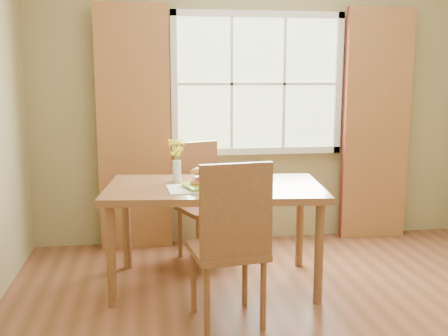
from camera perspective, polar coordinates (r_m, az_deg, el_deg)
name	(u,v)px	position (r m, az deg, el deg)	size (l,w,h in m)	color
room	(324,115)	(3.16, 10.79, 5.72)	(4.24, 3.84, 2.74)	brown
window	(258,84)	(4.96, 3.69, 9.12)	(1.62, 0.06, 1.32)	beige
curtain_left	(134,129)	(4.78, -9.76, 4.16)	(0.65, 0.08, 2.20)	#5E1B16
curtain_right	(376,126)	(5.26, 16.24, 4.42)	(0.65, 0.08, 2.20)	#5E1B16
dining_table	(215,196)	(3.91, -1.03, -3.05)	(1.67, 1.06, 0.77)	brown
chair_near	(231,238)	(3.25, 0.82, -7.67)	(0.50, 0.50, 1.07)	brown
chair_far	(201,195)	(4.55, -2.48, -2.99)	(0.55, 0.55, 1.01)	brown
placemat	(199,188)	(3.77, -2.70, -2.23)	(0.45, 0.33, 0.01)	beige
plate	(204,186)	(3.80, -2.23, -2.01)	(0.27, 0.27, 0.01)	#97C631
croissant_sandwich	(202,176)	(3.79, -2.41, -0.93)	(0.18, 0.12, 0.13)	#F89A54
water_glass	(247,179)	(3.81, 2.56, -1.26)	(0.08, 0.08, 0.12)	silver
flower_vase	(177,156)	(4.02, -5.18, 1.35)	(0.13, 0.13, 0.33)	silver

